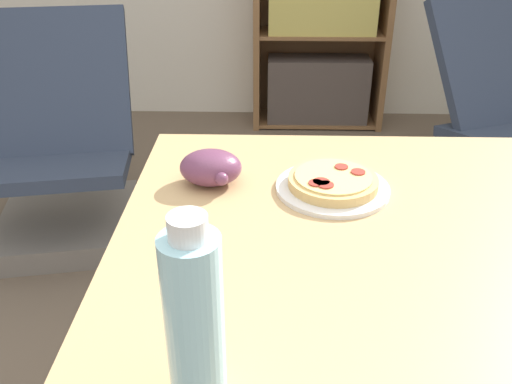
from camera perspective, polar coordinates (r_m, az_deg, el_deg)
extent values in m
cube|color=tan|center=(1.01, 14.25, -5.13)|extent=(1.01, 0.88, 0.03)
cylinder|color=tan|center=(1.54, -7.02, -8.71)|extent=(0.06, 0.06, 0.73)
cylinder|color=tan|center=(1.66, 25.30, -8.45)|extent=(0.06, 0.06, 0.73)
cylinder|color=white|center=(1.12, 8.06, 0.42)|extent=(0.23, 0.23, 0.01)
cylinder|color=#DBB26B|center=(1.11, 8.11, 1.10)|extent=(0.18, 0.18, 0.02)
cylinder|color=#EACC7A|center=(1.11, 8.15, 1.64)|extent=(0.16, 0.16, 0.00)
cylinder|color=#A83328|center=(1.07, 6.88, 1.08)|extent=(0.03, 0.03, 0.00)
cylinder|color=#A83328|center=(1.12, 10.70, 2.10)|extent=(0.03, 0.03, 0.00)
cylinder|color=#A83328|center=(1.06, 7.35, 0.76)|extent=(0.03, 0.03, 0.00)
cylinder|color=#A83328|center=(1.14, 8.98, 2.65)|extent=(0.03, 0.03, 0.00)
cylinder|color=#A83328|center=(1.07, 6.32, 0.96)|extent=(0.03, 0.03, 0.00)
ellipsoid|color=#6B3856|center=(1.12, -4.79, 2.59)|extent=(0.13, 0.10, 0.07)
sphere|color=#6B3856|center=(1.15, -4.85, 3.17)|extent=(0.02, 0.02, 0.02)
sphere|color=#6B3856|center=(1.15, -4.61, 3.04)|extent=(0.03, 0.03, 0.03)
sphere|color=#6B3856|center=(1.11, -2.76, 2.81)|extent=(0.02, 0.02, 0.02)
sphere|color=#6B3856|center=(1.14, -5.03, 3.69)|extent=(0.03, 0.03, 0.03)
sphere|color=#6B3856|center=(1.08, -3.66, 1.39)|extent=(0.03, 0.03, 0.03)
sphere|color=#6B3856|center=(1.16, -2.80, 3.13)|extent=(0.03, 0.03, 0.03)
sphere|color=#6B3856|center=(1.12, -6.03, 2.58)|extent=(0.02, 0.02, 0.02)
sphere|color=#6B3856|center=(1.15, -5.34, 2.90)|extent=(0.03, 0.03, 0.03)
sphere|color=#6B3856|center=(1.11, -3.58, 1.38)|extent=(0.02, 0.02, 0.02)
cylinder|color=#A3DBEA|center=(0.62, -6.44, -14.05)|extent=(0.07, 0.07, 0.24)
cylinder|color=white|center=(0.54, -7.21, -3.75)|extent=(0.04, 0.04, 0.03)
cube|color=slate|center=(2.46, -19.08, -3.25)|extent=(0.65, 0.64, 0.10)
cube|color=#2D384C|center=(2.25, -20.96, 2.36)|extent=(0.69, 0.60, 0.14)
cube|color=#2D384C|center=(2.43, -20.46, 10.70)|extent=(0.67, 0.51, 0.55)
cube|color=slate|center=(2.88, 24.68, 0.58)|extent=(0.72, 0.72, 0.10)
cube|color=#2D384C|center=(2.84, 23.93, 12.51)|extent=(0.71, 0.61, 0.55)
cube|color=brown|center=(3.52, 6.27, 7.67)|extent=(0.72, 0.30, 0.02)
cube|color=#4C423D|center=(3.43, 6.49, 10.70)|extent=(0.61, 0.22, 0.39)
cube|color=brown|center=(3.36, 6.79, 16.27)|extent=(0.72, 0.30, 0.02)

